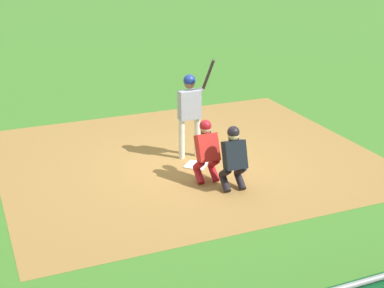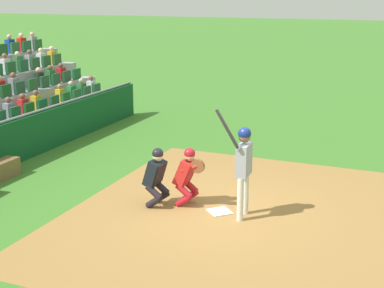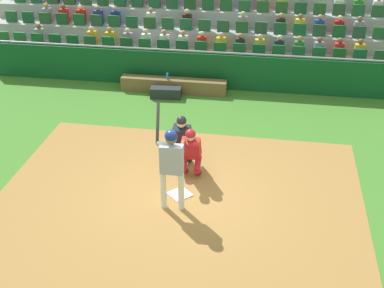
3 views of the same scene
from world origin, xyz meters
name	(u,v)px [view 1 (image 1 of 3)]	position (x,y,z in m)	size (l,w,h in m)	color
ground_plane	(196,166)	(0.00, 0.00, 0.00)	(160.00, 160.00, 0.00)	#3D7729
infield_dirt_patch	(187,157)	(0.00, 0.50, 0.00)	(8.03, 6.90, 0.01)	olive
home_plate_marker	(196,165)	(0.00, 0.00, 0.02)	(0.44, 0.44, 0.02)	white
batter_at_plate	(190,106)	(0.07, 0.51, 1.19)	(0.63, 0.63, 2.28)	silver
catcher_crouching	(207,147)	(-0.12, -0.77, 0.72)	(0.47, 0.71, 1.29)	#AA1721
home_plate_umpire	(234,156)	(0.18, -1.36, 0.71)	(0.48, 0.48, 1.31)	black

